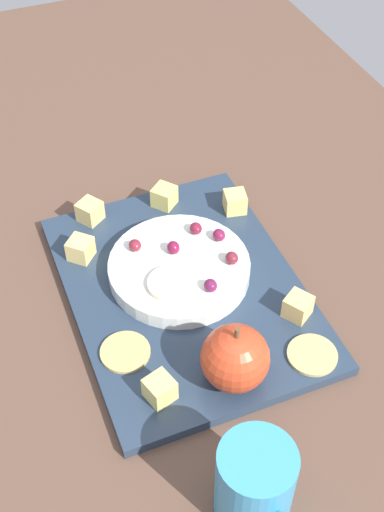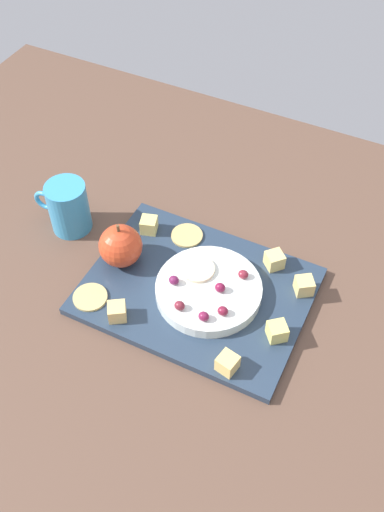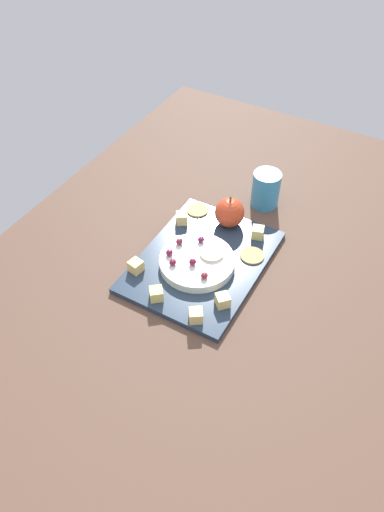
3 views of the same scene
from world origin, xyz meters
TOP-DOWN VIEW (x-y plane):
  - table at (0.00, 0.00)cm, footprint 149.65×96.49cm
  - platter at (3.99, 1.90)cm, footprint 34.63×25.92cm
  - serving_dish at (1.90, 2.09)cm, footprint 16.62×16.62cm
  - apple_whole at (17.55, 2.06)cm, footprint 7.05×7.05cm
  - apple_stem at (17.55, 2.06)cm, footprint 0.50×0.50cm
  - cheese_cube_0 at (16.81, -5.74)cm, footprint 3.34×3.34cm
  - cheese_cube_1 at (-11.23, -4.97)cm, footprint 3.71×3.71cm
  - cheese_cube_2 at (12.45, 12.10)cm, footprint 3.69×3.69cm
  - cheese_cube_3 at (-6.04, 12.84)cm, footprint 3.15×3.15cm
  - cheese_cube_4 at (-10.42, 4.77)cm, footprint 3.76×3.76cm
  - cheese_cube_5 at (-5.21, -7.84)cm, footprint 3.78×3.78cm
  - cracker_0 at (10.37, -7.35)cm, footprint 5.39×5.39cm
  - cracker_1 at (18.12, 10.95)cm, footprint 5.39×5.39cm
  - grape_0 at (4.05, 7.80)cm, footprint 1.64×1.47cm
  - grape_1 at (7.01, 3.88)cm, footprint 1.64×1.47cm
  - grape_2 at (0.38, 7.94)cm, footprint 1.64×1.47cm
  - grape_3 at (-2.13, -1.92)cm, footprint 1.64×1.47cm
  - grape_4 at (-0.01, 2.11)cm, footprint 1.64×1.47cm
  - grape_5 at (-2.12, 5.81)cm, footprint 1.64×1.47cm
  - apple_slice_0 at (4.80, -0.23)cm, footprint 5.35×5.35cm
  - cup at (30.22, -1.75)cm, footprint 10.13×6.92cm

SIDE VIEW (x-z plane):
  - table at x=0.00cm, z-range 0.00..3.64cm
  - platter at x=3.99cm, z-range 3.64..4.97cm
  - cracker_0 at x=10.37cm, z-range 4.97..5.37cm
  - cracker_1 at x=18.12cm, z-range 4.97..5.37cm
  - serving_dish at x=1.90cm, z-range 4.97..6.91cm
  - cheese_cube_0 at x=16.81cm, z-range 4.97..7.64cm
  - cheese_cube_1 at x=-11.23cm, z-range 4.97..7.64cm
  - cheese_cube_2 at x=12.45cm, z-range 4.97..7.64cm
  - cheese_cube_3 at x=-6.04cm, z-range 4.97..7.64cm
  - cheese_cube_4 at x=-10.42cm, z-range 4.97..7.64cm
  - cheese_cube_5 at x=-5.21cm, z-range 4.97..7.64cm
  - apple_slice_0 at x=4.80cm, z-range 6.91..7.51cm
  - grape_3 at x=-2.13cm, z-range 6.91..8.22cm
  - grape_5 at x=-2.12cm, z-range 6.91..8.27cm
  - grape_1 at x=7.01cm, z-range 6.91..8.29cm
  - grape_2 at x=0.38cm, z-range 6.91..8.32cm
  - grape_0 at x=4.05cm, z-range 6.91..8.33cm
  - grape_4 at x=-0.01cm, z-range 6.91..8.44cm
  - cup at x=30.22cm, z-range 3.64..12.94cm
  - apple_whole at x=17.55cm, z-range 4.97..12.02cm
  - apple_stem at x=17.55cm, z-range 12.02..13.22cm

